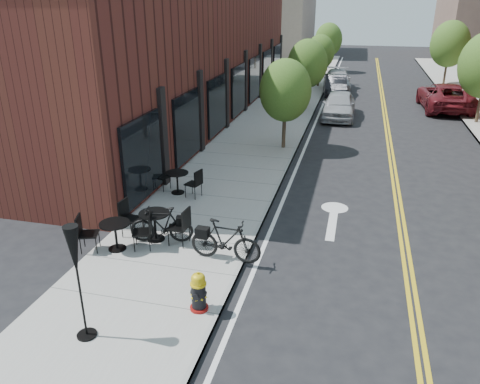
% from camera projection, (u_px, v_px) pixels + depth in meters
% --- Properties ---
extents(ground, '(120.00, 120.00, 0.00)m').
position_uv_depth(ground, '(251.00, 250.00, 12.48)').
color(ground, black).
rests_on(ground, ground).
extents(sidewalk_near, '(4.00, 70.00, 0.12)m').
position_uv_depth(sidewalk_near, '(257.00, 140.00, 21.86)').
color(sidewalk_near, '#9E9B93').
rests_on(sidewalk_near, ground).
extents(building_near, '(5.00, 28.00, 7.00)m').
position_uv_depth(building_near, '(192.00, 52.00, 25.13)').
color(building_near, '#4D1F18').
rests_on(building_near, ground).
extents(bg_building_left, '(8.00, 14.00, 10.00)m').
position_uv_depth(bg_building_left, '(276.00, 9.00, 55.32)').
color(bg_building_left, '#726656').
rests_on(bg_building_left, ground).
extents(tree_near_a, '(2.20, 2.20, 3.81)m').
position_uv_depth(tree_near_a, '(285.00, 91.00, 19.67)').
color(tree_near_a, '#382B1E').
rests_on(tree_near_a, sidewalk_near).
extents(tree_near_b, '(2.30, 2.30, 3.98)m').
position_uv_depth(tree_near_b, '(307.00, 64.00, 26.78)').
color(tree_near_b, '#382B1E').
rests_on(tree_near_b, sidewalk_near).
extents(tree_near_c, '(2.10, 2.10, 3.67)m').
position_uv_depth(tree_near_c, '(320.00, 52.00, 34.01)').
color(tree_near_c, '#382B1E').
rests_on(tree_near_c, sidewalk_near).
extents(tree_near_d, '(2.40, 2.40, 4.11)m').
position_uv_depth(tree_near_d, '(328.00, 40.00, 41.07)').
color(tree_near_d, '#382B1E').
rests_on(tree_near_d, sidewalk_near).
extents(tree_far_c, '(2.80, 2.80, 4.62)m').
position_uv_depth(tree_far_c, '(450.00, 44.00, 34.42)').
color(tree_far_c, '#382B1E').
rests_on(tree_far_c, sidewalk_far).
extents(fire_hydrant, '(0.40, 0.40, 0.90)m').
position_uv_depth(fire_hydrant, '(199.00, 292.00, 9.75)').
color(fire_hydrant, maroon).
rests_on(fire_hydrant, sidewalk_near).
extents(bicycle_left, '(1.76, 0.87, 1.02)m').
position_uv_depth(bicycle_left, '(161.00, 225.00, 12.45)').
color(bicycle_left, black).
rests_on(bicycle_left, sidewalk_near).
extents(bicycle_right, '(1.86, 0.62, 1.10)m').
position_uv_depth(bicycle_right, '(225.00, 241.00, 11.55)').
color(bicycle_right, black).
rests_on(bicycle_right, sidewalk_near).
extents(bistro_set_a, '(1.87, 1.03, 0.99)m').
position_uv_depth(bistro_set_a, '(116.00, 232.00, 12.08)').
color(bistro_set_a, black).
rests_on(bistro_set_a, sidewalk_near).
extents(bistro_set_b, '(1.95, 0.90, 1.04)m').
position_uv_depth(bistro_set_b, '(155.00, 222.00, 12.57)').
color(bistro_set_b, black).
rests_on(bistro_set_b, sidewalk_near).
extents(bistro_set_c, '(1.81, 0.94, 0.95)m').
position_uv_depth(bistro_set_c, '(177.00, 180.00, 15.62)').
color(bistro_set_c, black).
rests_on(bistro_set_c, sidewalk_near).
extents(patio_umbrella, '(0.39, 0.39, 2.39)m').
position_uv_depth(patio_umbrella, '(75.00, 259.00, 8.47)').
color(patio_umbrella, black).
rests_on(patio_umbrella, sidewalk_near).
extents(parked_car_a, '(1.73, 4.29, 1.46)m').
position_uv_depth(parked_car_a, '(339.00, 105.00, 25.82)').
color(parked_car_a, '#A8ABB0').
rests_on(parked_car_a, ground).
extents(parked_car_b, '(1.83, 4.22, 1.35)m').
position_uv_depth(parked_car_b, '(335.00, 85.00, 31.91)').
color(parked_car_b, black).
rests_on(parked_car_b, ground).
extents(parked_car_c, '(2.24, 4.86, 1.38)m').
position_uv_depth(parked_car_c, '(337.00, 80.00, 33.89)').
color(parked_car_c, '#A2A3A7').
rests_on(parked_car_c, ground).
extents(parked_car_far, '(2.89, 5.79, 1.57)m').
position_uv_depth(parked_car_far, '(445.00, 97.00, 27.74)').
color(parked_car_far, maroon).
rests_on(parked_car_far, ground).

